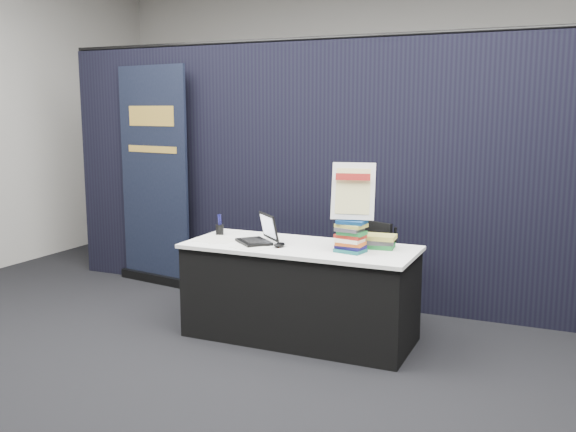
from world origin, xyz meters
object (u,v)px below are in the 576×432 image
at_px(laptop, 256,235).
at_px(book_stack_tall, 351,236).
at_px(display_table, 300,292).
at_px(info_sign, 353,192).
at_px(book_stack_short, 379,242).
at_px(stacking_chair, 368,270).
at_px(pullup_banner, 154,189).

xyz_separation_m(laptop, book_stack_tall, (0.80, -0.04, 0.07)).
distance_m(display_table, info_sign, 0.93).
height_order(display_table, book_stack_tall, book_stack_tall).
height_order(book_stack_short, info_sign, info_sign).
bearing_deg(info_sign, laptop, 167.29).
xyz_separation_m(info_sign, stacking_chair, (-0.04, 0.53, -0.71)).
xyz_separation_m(book_stack_tall, pullup_banner, (-2.45, 1.00, 0.12)).
relative_size(laptop, book_stack_short, 1.52).
distance_m(display_table, book_stack_tall, 0.67).
relative_size(pullup_banner, stacking_chair, 2.57).
distance_m(laptop, book_stack_short, 0.97).
relative_size(display_table, info_sign, 4.19).
height_order(book_stack_tall, book_stack_short, book_stack_tall).
xyz_separation_m(pullup_banner, stacking_chair, (2.42, -0.44, -0.50)).
xyz_separation_m(book_stack_tall, stacking_chair, (-0.04, 0.56, -0.39)).
bearing_deg(pullup_banner, laptop, -20.95).
bearing_deg(book_stack_tall, display_table, 169.79).
height_order(info_sign, stacking_chair, info_sign).
distance_m(laptop, info_sign, 0.89).
distance_m(laptop, pullup_banner, 1.92).
xyz_separation_m(book_stack_tall, book_stack_short, (0.15, 0.22, -0.07)).
height_order(laptop, pullup_banner, pullup_banner).
relative_size(book_stack_tall, stacking_chair, 0.28).
height_order(laptop, stacking_chair, laptop).
distance_m(info_sign, stacking_chair, 0.89).
bearing_deg(display_table, pullup_banner, 155.44).
relative_size(book_stack_short, info_sign, 0.62).
bearing_deg(pullup_banner, display_table, -15.38).
distance_m(book_stack_tall, book_stack_short, 0.28).
distance_m(display_table, laptop, 0.56).
height_order(display_table, pullup_banner, pullup_banner).
distance_m(book_stack_short, stacking_chair, 0.50).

